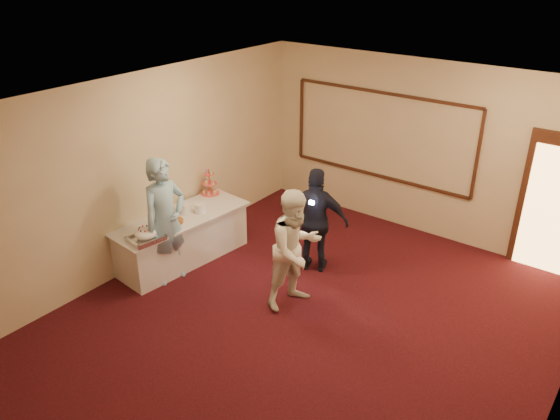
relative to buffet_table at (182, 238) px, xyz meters
The scene contains 14 objects.
floor 2.61m from the buffet_table, ahead, with size 7.00×7.00×0.00m, color black.
room_walls 3.05m from the buffet_table, ahead, with size 6.04×7.04×3.02m.
wall_molding 3.86m from the buffet_table, 61.24° to the left, with size 3.45×0.04×1.55m.
doorway 5.74m from the buffet_table, 34.16° to the left, with size 1.05×0.07×2.20m.
buffet_table is the anchor object (origin of this frame).
pavlova_tray 0.97m from the buffet_table, 77.64° to the right, with size 0.45×0.57×0.19m.
cupcake_stand 1.11m from the buffet_table, 104.08° to the left, with size 0.33×0.33×0.49m.
plate_stack_a 0.48m from the buffet_table, 105.35° to the left, with size 0.19×0.19×0.16m.
plate_stack_b 0.57m from the buffet_table, 62.15° to the left, with size 0.19×0.19×0.16m.
tart 0.47m from the buffet_table, 59.83° to the right, with size 0.29×0.29×0.06m.
man 0.81m from the buffet_table, 63.06° to the right, with size 0.71×0.46×1.94m, color #92C3E1.
woman 2.20m from the buffet_table, ahead, with size 0.84×0.65×1.73m, color white.
guest 2.19m from the buffet_table, 29.29° to the left, with size 0.98×0.41×1.68m, color black.
camera_flash 2.29m from the buffet_table, 21.20° to the left, with size 0.07×0.04×0.05m, color white.
Camera 1 is at (3.28, -4.91, 4.58)m, focal length 35.00 mm.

